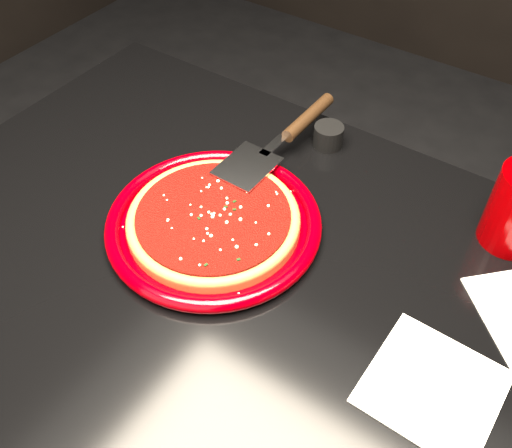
{
  "coord_description": "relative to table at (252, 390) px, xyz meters",
  "views": [
    {
      "loc": [
        0.3,
        -0.43,
        1.42
      ],
      "look_at": [
        -0.04,
        0.07,
        0.77
      ],
      "focal_mm": 40.0,
      "sensor_mm": 36.0,
      "label": 1
    }
  ],
  "objects": [
    {
      "name": "table",
      "position": [
        0.0,
        0.0,
        0.0
      ],
      "size": [
        1.2,
        0.8,
        0.75
      ],
      "primitive_type": "cube",
      "color": "black",
      "rests_on": "floor"
    },
    {
      "name": "plate",
      "position": [
        -0.1,
        0.04,
        0.39
      ],
      "size": [
        0.37,
        0.37,
        0.03
      ],
      "primitive_type": "cylinder",
      "rotation": [
        0.0,
        0.0,
        0.09
      ],
      "color": "#760005",
      "rests_on": "table"
    },
    {
      "name": "parmesan_dusting",
      "position": [
        -0.1,
        0.04,
        0.41
      ],
      "size": [
        0.23,
        0.23,
        0.01
      ],
      "primitive_type": null,
      "color": "beige",
      "rests_on": "plate"
    },
    {
      "name": "pizza_crust_rim",
      "position": [
        -0.1,
        0.04,
        0.4
      ],
      "size": [
        0.3,
        0.3,
        0.02
      ],
      "primitive_type": "torus",
      "rotation": [
        0.0,
        0.0,
        0.09
      ],
      "color": "brown",
      "rests_on": "plate"
    },
    {
      "name": "basil_flecks",
      "position": [
        -0.1,
        0.04,
        0.41
      ],
      "size": [
        0.21,
        0.21,
        0.0
      ],
      "primitive_type": null,
      "color": "black",
      "rests_on": "plate"
    },
    {
      "name": "pizza_server",
      "position": [
        -0.1,
        0.24,
        0.42
      ],
      "size": [
        0.1,
        0.35,
        0.03
      ],
      "primitive_type": null,
      "rotation": [
        0.0,
        0.0,
        -0.02
      ],
      "color": "silver",
      "rests_on": "plate"
    },
    {
      "name": "pizza_sauce",
      "position": [
        -0.1,
        0.04,
        0.4
      ],
      "size": [
        0.26,
        0.26,
        0.01
      ],
      "primitive_type": "cylinder",
      "rotation": [
        0.0,
        0.0,
        0.09
      ],
      "color": "maroon",
      "rests_on": "plate"
    },
    {
      "name": "ramekin",
      "position": [
        -0.05,
        0.32,
        0.4
      ],
      "size": [
        0.06,
        0.06,
        0.04
      ],
      "primitive_type": "cylinder",
      "rotation": [
        0.0,
        0.0,
        0.13
      ],
      "color": "black",
      "rests_on": "table"
    },
    {
      "name": "napkin_a",
      "position": [
        0.3,
        -0.02,
        0.38
      ],
      "size": [
        0.16,
        0.16,
        0.0
      ],
      "primitive_type": "cube",
      "rotation": [
        0.0,
        0.0,
        -0.02
      ],
      "color": "white",
      "rests_on": "table"
    },
    {
      "name": "pizza_crust",
      "position": [
        -0.1,
        0.04,
        0.39
      ],
      "size": [
        0.3,
        0.3,
        0.01
      ],
      "primitive_type": "cylinder",
      "rotation": [
        0.0,
        0.0,
        0.09
      ],
      "color": "brown",
      "rests_on": "plate"
    }
  ]
}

